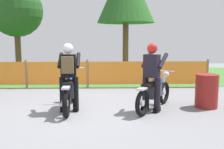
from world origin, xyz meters
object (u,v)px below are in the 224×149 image
object	(u,v)px
motorcycle_lead	(70,90)
oil_drum	(207,91)
rider_lead	(69,73)
rider_trailing	(152,75)
motorcycle_trailing	(154,92)

from	to	relation	value
motorcycle_lead	oil_drum	size ratio (longest dim) A/B	2.43
rider_lead	motorcycle_lead	bearing A→B (deg)	0.51
rider_trailing	motorcycle_lead	bearing A→B (deg)	116.39
motorcycle_trailing	oil_drum	xyz separation A→B (m)	(1.41, 0.14, -0.02)
oil_drum	motorcycle_trailing	bearing A→B (deg)	-174.23
motorcycle_lead	oil_drum	distance (m)	3.57
motorcycle_trailing	oil_drum	size ratio (longest dim) A/B	1.94
rider_lead	oil_drum	size ratio (longest dim) A/B	1.92
motorcycle_lead	motorcycle_trailing	distance (m)	2.16
motorcycle_trailing	oil_drum	bearing A→B (deg)	-49.87
motorcycle_lead	motorcycle_trailing	xyz separation A→B (m)	(2.16, -0.13, -0.03)
motorcycle_lead	rider_lead	bearing A→B (deg)	-179.49
motorcycle_lead	oil_drum	world-z (taller)	motorcycle_lead
rider_lead	motorcycle_trailing	bearing A→B (deg)	-88.10
rider_lead	oil_drum	bearing A→B (deg)	-86.92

